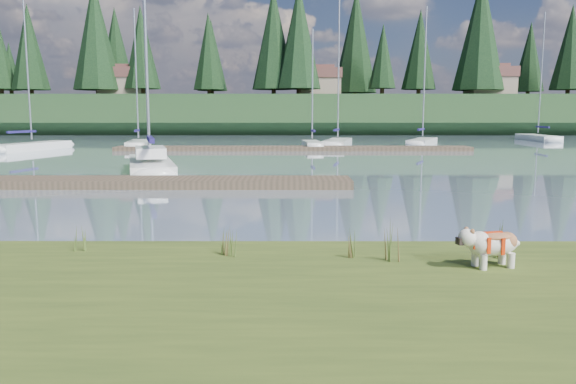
{
  "coord_description": "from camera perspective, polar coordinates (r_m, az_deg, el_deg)",
  "views": [
    {
      "loc": [
        1.76,
        -11.38,
        2.6
      ],
      "look_at": [
        1.73,
        -0.5,
        1.11
      ],
      "focal_mm": 35.0,
      "sensor_mm": 36.0,
      "label": 1
    }
  ],
  "objects": [
    {
      "name": "sailboat_bg_5",
      "position": [
        63.69,
        23.76,
        5.13
      ],
      "size": [
        2.22,
        9.16,
        12.86
      ],
      "rotation": [
        0.0,
        0.0,
        1.52
      ],
      "color": "white",
      "rests_on": "ground"
    },
    {
      "name": "conifer_6",
      "position": [
        84.37,
        18.96,
        15.19
      ],
      "size": [
        7.04,
        7.04,
        17.0
      ],
      "color": "#382619",
      "rests_on": "ridge"
    },
    {
      "name": "conifer_2",
      "position": [
        84.48,
        -18.97,
        14.87
      ],
      "size": [
        6.6,
        6.6,
        16.05
      ],
      "color": "#382619",
      "rests_on": "ridge"
    },
    {
      "name": "weed_0",
      "position": [
        9.15,
        -6.29,
        -5.07
      ],
      "size": [
        0.17,
        0.14,
        0.52
      ],
      "color": "#475B23",
      "rests_on": "bank"
    },
    {
      "name": "house_2",
      "position": [
        85.32,
        19.83,
        10.56
      ],
      "size": [
        6.3,
        5.3,
        4.65
      ],
      "color": "gray",
      "rests_on": "ridge"
    },
    {
      "name": "conifer_4",
      "position": [
        78.09,
        1.1,
        15.57
      ],
      "size": [
        6.16,
        6.16,
        15.1
      ],
      "color": "#382619",
      "rests_on": "ridge"
    },
    {
      "name": "sailboat_main",
      "position": [
        27.12,
        -13.87,
        3.0
      ],
      "size": [
        4.19,
        9.18,
        12.98
      ],
      "rotation": [
        0.0,
        0.0,
        1.85
      ],
      "color": "white",
      "rests_on": "ground"
    },
    {
      "name": "ridge",
      "position": [
        84.4,
        -1.05,
        7.78
      ],
      "size": [
        200.0,
        20.0,
        5.0
      ],
      "primitive_type": "cube",
      "color": "#1B3519",
      "rests_on": "ground"
    },
    {
      "name": "conifer_5",
      "position": [
        82.86,
        9.61,
        13.44
      ],
      "size": [
        3.96,
        3.96,
        10.35
      ],
      "color": "#382619",
      "rests_on": "ridge"
    },
    {
      "name": "mud_lip",
      "position": [
        10.25,
        -9.8,
        -6.58
      ],
      "size": [
        60.0,
        0.5,
        0.14
      ],
      "primitive_type": "cube",
      "color": "#33281C",
      "rests_on": "ground"
    },
    {
      "name": "weed_1",
      "position": [
        9.07,
        -5.6,
        -5.02
      ],
      "size": [
        0.17,
        0.14,
        0.57
      ],
      "color": "#475B23",
      "rests_on": "bank"
    },
    {
      "name": "house_0",
      "position": [
        84.91,
        -16.39,
        10.71
      ],
      "size": [
        6.3,
        5.3,
        4.65
      ],
      "color": "gray",
      "rests_on": "ridge"
    },
    {
      "name": "sailboat_bg_3",
      "position": [
        47.8,
        5.17,
        5.08
      ],
      "size": [
        3.35,
        8.91,
        12.75
      ],
      "rotation": [
        0.0,
        0.0,
        1.38
      ],
      "color": "white",
      "rests_on": "ground"
    },
    {
      "name": "weed_3",
      "position": [
        10.03,
        -20.36,
        -4.52
      ],
      "size": [
        0.17,
        0.14,
        0.46
      ],
      "color": "#475B23",
      "rests_on": "bank"
    },
    {
      "name": "sailboat_bg_2",
      "position": [
        44.27,
        2.4,
        4.9
      ],
      "size": [
        1.52,
        6.02,
        9.18
      ],
      "rotation": [
        0.0,
        0.0,
        1.63
      ],
      "color": "white",
      "rests_on": "ground"
    },
    {
      "name": "house_1",
      "position": [
        82.62,
        3.15,
        11.1
      ],
      "size": [
        6.3,
        5.3,
        4.65
      ],
      "color": "gray",
      "rests_on": "ridge"
    },
    {
      "name": "sailboat_bg_4",
      "position": [
        50.2,
        13.62,
        5.03
      ],
      "size": [
        4.43,
        7.91,
        11.66
      ],
      "rotation": [
        0.0,
        0.0,
        1.18
      ],
      "color": "white",
      "rests_on": "ground"
    },
    {
      "name": "conifer_7",
      "position": [
        92.18,
        26.77,
        13.0
      ],
      "size": [
        5.28,
        5.28,
        13.2
      ],
      "color": "#382619",
      "rests_on": "ridge"
    },
    {
      "name": "dock_far",
      "position": [
        41.45,
        0.49,
        4.45
      ],
      "size": [
        26.0,
        2.2,
        0.3
      ],
      "primitive_type": "cube",
      "color": "#4C3D2C",
      "rests_on": "ground"
    },
    {
      "name": "sailboat_bg_0",
      "position": [
        46.33,
        -24.0,
        4.35
      ],
      "size": [
        3.49,
        8.49,
        12.04
      ],
      "rotation": [
        0.0,
        0.0,
        1.34
      ],
      "color": "white",
      "rests_on": "ground"
    },
    {
      "name": "weed_5",
      "position": [
        9.48,
        20.44,
        -4.56
      ],
      "size": [
        0.17,
        0.14,
        0.71
      ],
      "color": "#475B23",
      "rests_on": "bank"
    },
    {
      "name": "sailboat_bg_1",
      "position": [
        46.77,
        -14.86,
        4.8
      ],
      "size": [
        2.57,
        7.35,
        10.86
      ],
      "rotation": [
        0.0,
        0.0,
        1.73
      ],
      "color": "white",
      "rests_on": "ground"
    },
    {
      "name": "ground",
      "position": [
        41.5,
        -2.28,
        4.24
      ],
      "size": [
        200.0,
        200.0,
        0.0
      ],
      "primitive_type": "plane",
      "color": "#8094AA",
      "rests_on": "ground"
    },
    {
      "name": "bulldog",
      "position": [
        8.89,
        20.01,
        -4.84
      ],
      "size": [
        1.01,
        0.53,
        0.6
      ],
      "rotation": [
        0.0,
        0.0,
        3.36
      ],
      "color": "silver",
      "rests_on": "bank"
    },
    {
      "name": "weed_4",
      "position": [
        8.99,
        6.49,
        -5.33
      ],
      "size": [
        0.17,
        0.14,
        0.5
      ],
      "color": "#475B23",
      "rests_on": "bank"
    },
    {
      "name": "conifer_3",
      "position": [
        84.7,
        -8.07,
        13.96
      ],
      "size": [
        4.84,
        4.84,
        12.25
      ],
      "color": "#382619",
      "rests_on": "ridge"
    },
    {
      "name": "weed_2",
      "position": [
        8.86,
        10.49,
        -5.08
      ],
      "size": [
        0.17,
        0.14,
        0.7
      ],
      "color": "#475B23",
      "rests_on": "bank"
    },
    {
      "name": "bank",
      "position": [
        6.16,
        -17.12,
        -15.76
      ],
      "size": [
        60.0,
        9.0,
        0.35
      ],
      "primitive_type": "cube",
      "color": "#42521C",
      "rests_on": "ground"
    },
    {
      "name": "dock_near",
      "position": [
        21.32,
        -15.52,
        0.95
      ],
      "size": [
        16.0,
        2.0,
        0.3
      ],
      "primitive_type": "cube",
      "color": "#4C3D2C",
      "rests_on": "ground"
    }
  ]
}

